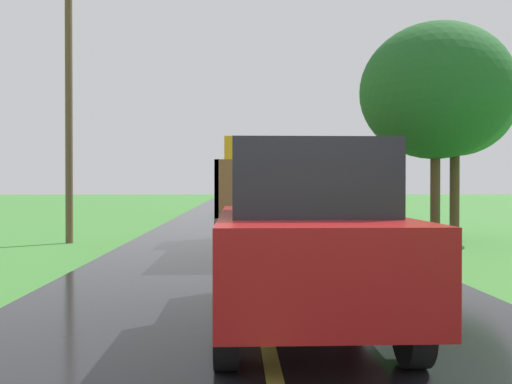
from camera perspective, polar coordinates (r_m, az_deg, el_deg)
The scene contains 6 objects.
banana_truck_near at distance 13.82m, azimuth 0.93°, elevation 0.15°, with size 2.38×5.82×2.80m.
banana_truck_far at distance 28.61m, azimuth 0.40°, elevation 0.41°, with size 2.38×5.81×2.80m.
utility_pole_roadside at distance 16.01m, azimuth -19.19°, elevation 9.90°, with size 2.16×0.20×7.71m.
roadside_tree_near_left at distance 17.24m, azimuth 20.30°, elevation 8.62°, with size 3.41×3.41×5.54m.
roadside_tree_mid_right at distance 16.81m, azimuth 18.46°, elevation 10.04°, with size 4.38×4.38×6.32m.
following_car at distance 5.68m, azimuth 4.90°, elevation -4.52°, with size 1.74×4.10×1.92m.
Camera 1 is at (-0.30, -3.61, 1.58)m, focal length 37.82 mm.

